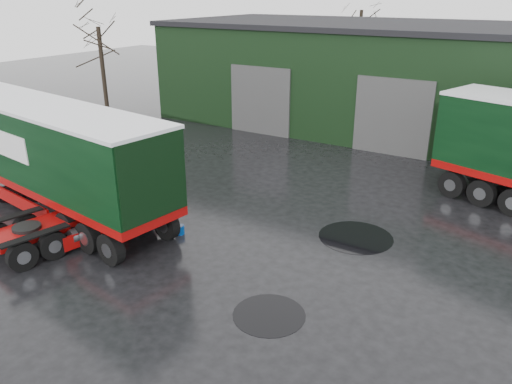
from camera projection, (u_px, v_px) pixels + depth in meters
ground at (198, 254)px, 16.52m from camera, size 100.00×100.00×0.00m
warehouse at (425, 78)px, 30.18m from camera, size 32.40×12.40×6.30m
hero_tractor at (64, 189)px, 16.89m from camera, size 3.73×6.37×3.71m
trailer_left at (42, 156)px, 19.35m from camera, size 13.97×4.71×4.26m
wash_bucket at (180, 230)px, 17.81m from camera, size 0.44×0.44×0.32m
tree_left at (101, 54)px, 32.65m from camera, size 4.40×4.40×8.50m
tree_back_a at (360, 34)px, 41.36m from camera, size 4.40×4.40×9.50m
puddle_1 at (356, 237)px, 17.62m from camera, size 2.62×2.62×0.01m
puddle_2 at (39, 181)px, 22.77m from camera, size 5.14×5.14×0.01m
puddle_3 at (269, 315)px, 13.39m from camera, size 1.97×1.97×0.01m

